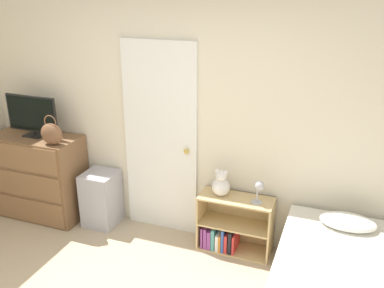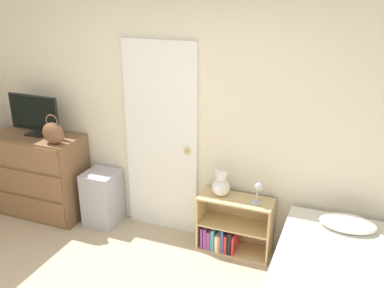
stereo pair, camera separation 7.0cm
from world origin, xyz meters
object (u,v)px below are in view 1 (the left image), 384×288
bookshelf (230,228)px  teddy_bear (221,184)px  storage_bin (101,198)px  dresser (40,176)px  desk_lamp (259,188)px  tv (32,115)px  handbag (52,134)px

bookshelf → teddy_bear: bearing=-179.5°
storage_bin → bookshelf: 1.46m
dresser → desk_lamp: bearing=1.1°
dresser → teddy_bear: (2.11, 0.09, 0.22)m
dresser → desk_lamp: 2.50m
tv → storage_bin: tv is taller
teddy_bear → storage_bin: bearing=-178.9°
tv → handbag: size_ratio=1.95×
tv → teddy_bear: tv is taller
handbag → desk_lamp: bearing=5.0°
dresser → storage_bin: size_ratio=1.63×
storage_bin → teddy_bear: size_ratio=2.25×
bookshelf → dresser: bearing=-177.6°
dresser → storage_bin: bearing=4.9°
handbag → bookshelf: (1.86, 0.23, -0.85)m
teddy_bear → tv: bearing=-177.9°
handbag → storage_bin: bearing=26.9°
tv → handbag: bearing=-23.1°
teddy_bear → desk_lamp: teddy_bear is taller
tv → storage_bin: 1.17m
dresser → tv: tv is taller
storage_bin → desk_lamp: (1.74, -0.02, 0.44)m
tv → teddy_bear: 2.18m
dresser → tv: bearing=116.4°
dresser → bookshelf: bearing=2.4°
dresser → handbag: size_ratio=3.10×
tv → desk_lamp: (2.50, 0.03, -0.45)m
tv → storage_bin: (0.76, 0.05, -0.89)m
handbag → storage_bin: 0.89m
storage_bin → desk_lamp: bearing=-0.5°
handbag → tv: bearing=156.9°
dresser → storage_bin: 0.77m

